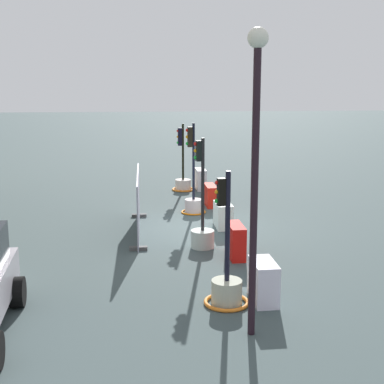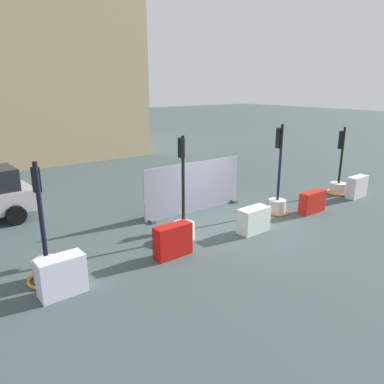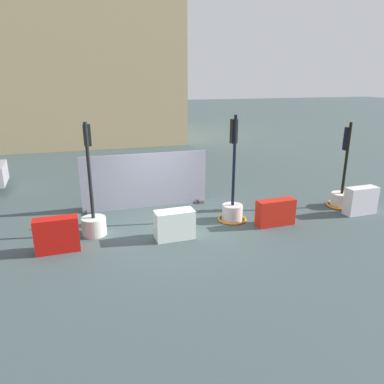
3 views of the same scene
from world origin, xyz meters
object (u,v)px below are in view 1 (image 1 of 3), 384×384
construction_barrier_0 (263,281)px  traffic_light_3 (183,181)px  traffic_light_0 (226,285)px  construction_barrier_3 (210,195)px  street_lamp_post (255,146)px  traffic_light_1 (202,229)px  traffic_light_2 (193,198)px  construction_barrier_2 (223,215)px  construction_barrier_1 (236,241)px  construction_barrier_4 (201,179)px

construction_barrier_0 → traffic_light_3: bearing=4.2°
traffic_light_0 → construction_barrier_3: (9.03, -0.75, -0.04)m
traffic_light_3 → construction_barrier_3: traffic_light_3 is taller
construction_barrier_3 → street_lamp_post: bearing=177.3°
traffic_light_1 → traffic_light_2: 4.04m
traffic_light_0 → traffic_light_3: size_ratio=1.02×
construction_barrier_0 → construction_barrier_2: 5.92m
construction_barrier_2 → street_lamp_post: bearing=175.9°
traffic_light_0 → traffic_light_2: size_ratio=0.90×
traffic_light_2 → construction_barrier_1: traffic_light_2 is taller
construction_barrier_3 → construction_barrier_4: construction_barrier_4 is taller
traffic_light_1 → street_lamp_post: 6.13m
traffic_light_1 → construction_barrier_3: 5.15m
traffic_light_2 → street_lamp_post: (-9.39, -0.24, 2.96)m
construction_barrier_0 → construction_barrier_1: 2.97m
traffic_light_0 → traffic_light_3: traffic_light_0 is taller
traffic_light_2 → construction_barrier_2: 2.14m
traffic_light_1 → construction_barrier_4: 8.15m
traffic_light_0 → traffic_light_1: size_ratio=0.92×
traffic_light_3 → construction_barrier_0: (-11.87, -0.86, 0.03)m
traffic_light_3 → construction_barrier_2: traffic_light_3 is taller
construction_barrier_0 → street_lamp_post: 3.45m
construction_barrier_2 → traffic_light_1: bearing=156.8°
construction_barrier_3 → construction_barrier_2: bearing=-179.2°
traffic_light_2 → construction_barrier_1: 4.99m
construction_barrier_1 → street_lamp_post: 5.42m
construction_barrier_0 → construction_barrier_3: size_ratio=0.87×
traffic_light_1 → traffic_light_2: size_ratio=0.98×
construction_barrier_2 → construction_barrier_3: bearing=0.8°
traffic_light_1 → construction_barrier_4: (8.11, -0.79, -0.11)m
construction_barrier_1 → construction_barrier_4: size_ratio=1.02×
traffic_light_1 → construction_barrier_0: size_ratio=3.05×
traffic_light_0 → street_lamp_post: street_lamp_post is taller
traffic_light_2 → construction_barrier_0: traffic_light_2 is taller
construction_barrier_1 → construction_barrier_2: construction_barrier_1 is taller
construction_barrier_1 → construction_barrier_2: 2.95m
construction_barrier_1 → street_lamp_post: street_lamp_post is taller
construction_barrier_0 → construction_barrier_4: (11.97, 0.10, -0.01)m
street_lamp_post → traffic_light_2: bearing=1.5°
traffic_light_3 → construction_barrier_2: size_ratio=2.65×
construction_barrier_2 → construction_barrier_4: bearing=0.8°
construction_barrier_3 → construction_barrier_4: bearing=0.9°
construction_barrier_2 → street_lamp_post: street_lamp_post is taller
traffic_light_3 → construction_barrier_0: traffic_light_3 is taller
traffic_light_3 → construction_barrier_4: size_ratio=2.68×
traffic_light_0 → construction_barrier_2: bearing=-7.5°
traffic_light_2 → construction_barrier_4: size_ratio=3.02×
construction_barrier_2 → street_lamp_post: (-7.40, 0.53, 3.11)m
traffic_light_0 → traffic_light_3: bearing=0.3°
traffic_light_2 → construction_barrier_3: bearing=-34.8°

